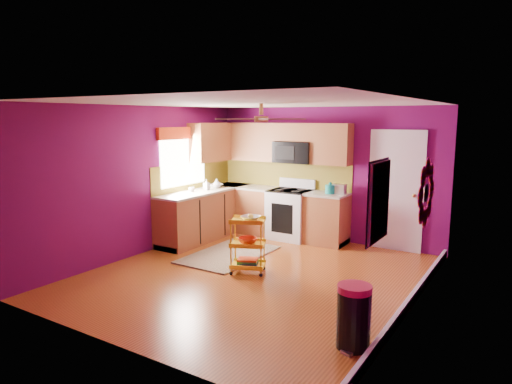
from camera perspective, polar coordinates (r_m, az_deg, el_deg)
The scene contains 18 objects.
ground at distance 6.81m, azimuth -0.28°, elevation -10.44°, with size 5.00×5.00×0.00m, color brown.
room_envelope at distance 6.43m, azimuth -0.08°, elevation 3.33°, with size 4.54×5.04×2.52m.
lower_cabinets at distance 8.87m, azimuth -1.33°, elevation -2.87°, with size 2.81×2.31×0.94m.
electric_range at distance 8.76m, azimuth 4.31°, elevation -2.72°, with size 0.76×0.66×1.13m.
upper_cabinetry at distance 8.93m, azimuth 0.46°, elevation 6.06°, with size 2.80×2.30×1.26m.
left_window at distance 8.61m, azimuth -9.08°, elevation 5.41°, with size 0.08×1.35×1.08m.
panel_door at distance 8.25m, azimuth 17.08°, elevation -0.02°, with size 0.95×0.11×2.15m.
right_wall_art at distance 5.29m, azimuth 18.46°, elevation -0.50°, with size 0.04×2.74×1.04m.
ceiling_fan at distance 6.58m, azimuth 0.65°, elevation 9.20°, with size 1.01×1.01×0.26m.
shag_rug at distance 7.80m, azimuth -3.39°, elevation -7.80°, with size 1.06×1.73×0.02m, color black.
rolling_cart at distance 6.82m, azimuth -0.98°, elevation -6.33°, with size 0.60×0.53×0.90m.
trash_can at distance 4.83m, azimuth 12.11°, elevation -14.98°, with size 0.43×0.43×0.66m.
teal_kettle at distance 8.35m, azimuth 9.25°, elevation 0.36°, with size 0.18×0.18×0.21m.
toaster at distance 8.35m, azimuth 10.40°, elevation 0.37°, with size 0.22×0.15×0.18m, color beige.
soap_bottle_a at distance 8.70m, azimuth -6.20°, elevation 0.93°, with size 0.10×0.10×0.21m, color #EA3F72.
soap_bottle_b at distance 8.93m, azimuth -4.93°, elevation 1.09°, with size 0.15×0.15×0.19m, color white.
counter_dish at distance 9.03m, azimuth -5.09°, elevation 0.79°, with size 0.27×0.27×0.07m, color white.
counter_cup at distance 8.53m, azimuth -8.05°, elevation 0.31°, with size 0.11×0.11×0.09m, color white.
Camera 1 is at (3.44, -5.42, 2.29)m, focal length 32.00 mm.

